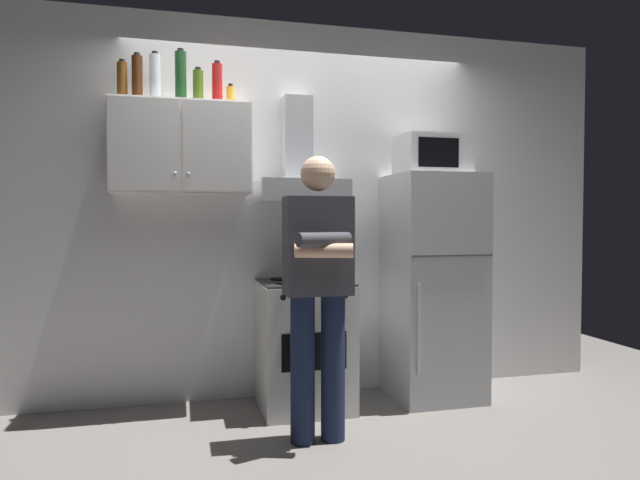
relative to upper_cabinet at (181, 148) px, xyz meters
name	(u,v)px	position (x,y,z in m)	size (l,w,h in m)	color
ground_plane	(320,419)	(0.85, -0.37, -1.75)	(7.00, 7.00, 0.00)	slate
back_wall_tiled	(300,210)	(0.85, 0.23, -0.40)	(4.80, 0.10, 2.70)	white
upper_cabinet	(181,148)	(0.00, 0.00, 0.00)	(0.90, 0.37, 0.60)	white
stove_oven	(304,344)	(0.80, -0.13, -1.32)	(0.60, 0.62, 0.87)	white
range_hood	(300,174)	(0.80, 0.00, -0.15)	(0.60, 0.44, 0.75)	#B7BABF
refrigerator	(433,286)	(1.75, -0.12, -0.95)	(0.60, 0.62, 1.60)	silver
microwave	(432,156)	(1.75, -0.11, -0.01)	(0.48, 0.37, 0.28)	silver
person_standing	(318,286)	(0.75, -0.73, -0.85)	(0.38, 0.33, 1.64)	#192342
cooking_pot	(327,271)	(0.93, -0.24, -0.81)	(0.29, 0.19, 0.13)	#B7BABF
bottle_rum_dark	(137,78)	(-0.27, 0.02, 0.45)	(0.07, 0.07, 0.31)	#47230F
bottle_spice_jar	(230,96)	(0.33, 0.04, 0.37)	(0.06, 0.06, 0.15)	gold
bottle_vodka_clear	(155,78)	(-0.16, 0.03, 0.46)	(0.07, 0.07, 0.33)	silver
bottle_wine_green	(181,76)	(0.00, -0.02, 0.46)	(0.07, 0.07, 0.34)	#19471E
bottle_olive_oil	(198,86)	(0.11, -0.03, 0.41)	(0.07, 0.07, 0.23)	#4C6B19
bottle_soda_red	(217,83)	(0.23, -0.02, 0.43)	(0.07, 0.07, 0.28)	red
bottle_beer_brown	(122,81)	(-0.37, 0.03, 0.42)	(0.06, 0.06, 0.26)	brown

